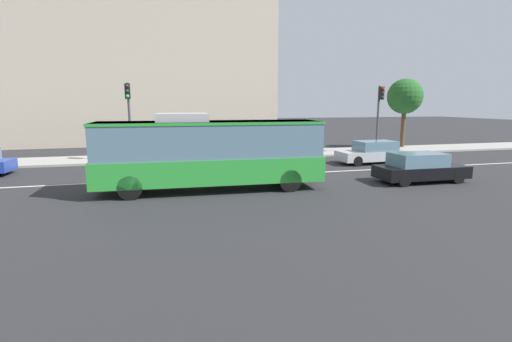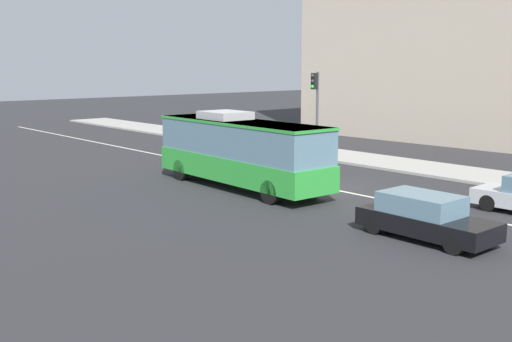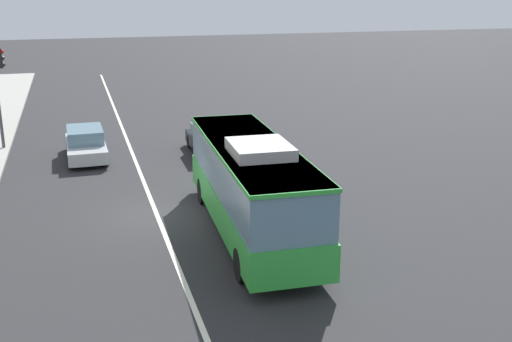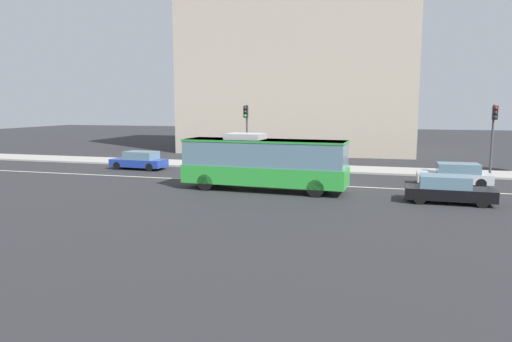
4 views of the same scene
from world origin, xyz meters
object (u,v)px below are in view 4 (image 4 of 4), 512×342
transit_bus (264,161)px  sedan_blue (140,160)px  sedan_silver (455,175)px  sedan_black (448,189)px  traffic_light_near_corner (493,128)px  traffic_light_mid_block (246,125)px

transit_bus → sedan_blue: transit_bus is taller
sedan_silver → sedan_blue: same height
sedan_black → traffic_light_near_corner: size_ratio=0.87×
sedan_blue → sedan_black: bearing=164.4°
transit_bus → sedan_silver: bearing=26.5°
sedan_silver → traffic_light_near_corner: 5.55m
traffic_light_near_corner → traffic_light_mid_block: 18.13m
sedan_black → traffic_light_near_corner: bearing=69.7°
transit_bus → sedan_silver: (11.41, 5.08, -1.09)m
traffic_light_near_corner → sedan_black: bearing=-25.9°
sedan_blue → traffic_light_mid_block: (8.33, 2.51, 2.84)m
transit_bus → sedan_silver: 12.54m
sedan_silver → sedan_black: size_ratio=1.00×
sedan_blue → traffic_light_near_corner: (26.47, 2.29, 2.84)m
transit_bus → sedan_black: 10.46m
sedan_blue → traffic_light_near_corner: size_ratio=0.88×
sedan_black → sedan_blue: bearing=162.5°
sedan_black → sedan_blue: 23.85m
traffic_light_near_corner → transit_bus: bearing=-62.3°
sedan_blue → traffic_light_near_corner: traffic_light_near_corner is taller
traffic_light_near_corner → traffic_light_mid_block: (-18.13, 0.22, 0.00)m
transit_bus → traffic_light_mid_block: (-3.93, 9.18, 1.75)m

